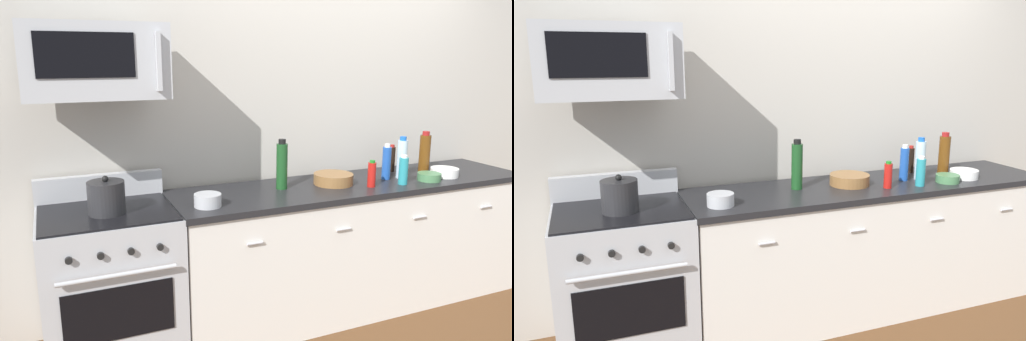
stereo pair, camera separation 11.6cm
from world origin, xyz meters
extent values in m
plane|color=brown|center=(0.00, 0.00, 0.00)|extent=(6.85, 6.85, 0.00)
cube|color=#B7B2A8|center=(0.00, 0.41, 1.35)|extent=(5.71, 0.10, 2.70)
cube|color=silver|center=(0.00, 0.00, 0.44)|extent=(2.59, 0.62, 0.88)
cube|color=black|center=(0.00, 0.00, 0.90)|extent=(2.62, 0.65, 0.04)
cube|color=black|center=(0.00, -0.28, 0.05)|extent=(2.59, 0.02, 0.10)
cylinder|color=silver|center=(-0.91, -0.32, 0.72)|extent=(0.10, 0.02, 0.02)
cylinder|color=silver|center=(-0.30, -0.32, 0.72)|extent=(0.10, 0.02, 0.02)
cylinder|color=silver|center=(0.30, -0.32, 0.72)|extent=(0.10, 0.02, 0.02)
cylinder|color=silver|center=(0.91, -0.32, 0.72)|extent=(0.10, 0.02, 0.02)
cube|color=#B7BABF|center=(-1.68, 0.00, 0.46)|extent=(0.76, 0.64, 0.91)
cube|color=black|center=(-1.68, -0.32, 0.45)|extent=(0.58, 0.01, 0.30)
cylinder|color=#B7BABF|center=(-1.68, -0.35, 0.68)|extent=(0.61, 0.02, 0.02)
cube|color=#B7BABF|center=(-1.68, 0.29, 0.99)|extent=(0.76, 0.06, 0.16)
cube|color=black|center=(-1.68, 0.00, 0.92)|extent=(0.73, 0.61, 0.01)
cylinder|color=black|center=(-1.91, -0.33, 0.79)|extent=(0.04, 0.02, 0.04)
cylinder|color=black|center=(-1.76, -0.33, 0.79)|extent=(0.04, 0.02, 0.04)
cylinder|color=black|center=(-1.61, -0.33, 0.79)|extent=(0.04, 0.02, 0.04)
cylinder|color=black|center=(-1.46, -0.33, 0.79)|extent=(0.04, 0.02, 0.04)
cube|color=#B7BABF|center=(-1.68, 0.05, 1.75)|extent=(0.74, 0.40, 0.40)
cube|color=black|center=(-1.74, -0.15, 1.78)|extent=(0.48, 0.01, 0.22)
cube|color=#B7BABF|center=(-1.39, -0.17, 1.75)|extent=(0.02, 0.04, 0.30)
cylinder|color=silver|center=(0.37, -0.02, 1.06)|extent=(0.07, 0.07, 0.27)
cylinder|color=blue|center=(0.37, -0.02, 1.21)|extent=(0.05, 0.05, 0.03)
cylinder|color=#1E4CA5|center=(0.24, -0.01, 1.04)|extent=(0.06, 0.06, 0.23)
cylinder|color=silver|center=(0.24, -0.01, 1.16)|extent=(0.04, 0.04, 0.02)
cylinder|color=#19471E|center=(-0.55, 0.05, 1.07)|extent=(0.07, 0.07, 0.30)
cylinder|color=black|center=(-0.55, 0.05, 1.24)|extent=(0.05, 0.05, 0.03)
cylinder|color=#B21914|center=(0.02, -0.14, 1.00)|extent=(0.05, 0.05, 0.16)
cylinder|color=#19721E|center=(0.02, -0.14, 1.09)|extent=(0.04, 0.04, 0.02)
cylinder|color=teal|center=(0.26, -0.17, 1.01)|extent=(0.06, 0.06, 0.19)
cylinder|color=white|center=(0.26, -0.17, 1.11)|extent=(0.04, 0.04, 0.02)
cylinder|color=black|center=(0.44, 0.18, 1.01)|extent=(0.05, 0.05, 0.19)
cylinder|color=maroon|center=(0.44, 0.18, 1.12)|extent=(0.03, 0.03, 0.02)
cylinder|color=#59330F|center=(0.63, 0.04, 1.06)|extent=(0.08, 0.08, 0.29)
cylinder|color=maroon|center=(0.63, 0.04, 1.22)|extent=(0.05, 0.05, 0.03)
cylinder|color=white|center=(0.69, -0.11, 0.95)|extent=(0.20, 0.20, 0.06)
torus|color=white|center=(0.69, -0.11, 0.98)|extent=(0.20, 0.20, 0.01)
cylinder|color=white|center=(0.69, -0.11, 0.92)|extent=(0.11, 0.11, 0.01)
cylinder|color=#477A4C|center=(0.50, -0.16, 0.95)|extent=(0.16, 0.16, 0.05)
torus|color=#477A4C|center=(0.50, -0.16, 0.97)|extent=(0.16, 0.16, 0.01)
cylinder|color=#477A4C|center=(0.50, -0.16, 0.92)|extent=(0.09, 0.09, 0.01)
cylinder|color=#B2B5BA|center=(-1.13, -0.14, 0.96)|extent=(0.16, 0.16, 0.08)
torus|color=#B2B5BA|center=(-1.13, -0.14, 0.99)|extent=(0.16, 0.16, 0.01)
cylinder|color=#B2B5BA|center=(-1.13, -0.14, 0.93)|extent=(0.09, 0.09, 0.01)
cylinder|color=brown|center=(-0.17, 0.02, 0.96)|extent=(0.27, 0.27, 0.07)
torus|color=brown|center=(-0.17, 0.02, 0.99)|extent=(0.27, 0.27, 0.01)
cylinder|color=brown|center=(-0.17, 0.02, 0.93)|extent=(0.15, 0.15, 0.01)
cylinder|color=#262628|center=(-1.68, -0.05, 1.01)|extent=(0.20, 0.20, 0.18)
sphere|color=black|center=(-1.68, -0.05, 1.12)|extent=(0.04, 0.04, 0.04)
camera|label=1|loc=(-1.95, -2.78, 1.77)|focal=34.46mm
camera|label=2|loc=(-1.84, -2.82, 1.77)|focal=34.46mm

